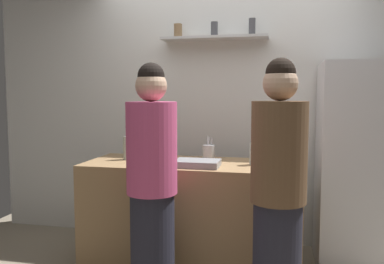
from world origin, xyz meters
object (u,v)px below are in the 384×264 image
at_px(baking_pan, 197,163).
at_px(wine_bottle_pale_glass, 128,147).
at_px(person_pink_top, 152,188).
at_px(water_bottle_plastic, 254,153).
at_px(refrigerator, 356,166).
at_px(person_brown_jacket, 278,196).
at_px(wine_bottle_green_glass, 287,148).
at_px(utensil_holder, 209,152).
at_px(wine_bottle_amber_glass, 132,143).

xyz_separation_m(baking_pan, wine_bottle_pale_glass, (-0.65, 0.21, 0.09)).
height_order(baking_pan, person_pink_top, person_pink_top).
bearing_deg(water_bottle_plastic, baking_pan, -157.50).
height_order(refrigerator, wine_bottle_pale_glass, refrigerator).
height_order(wine_bottle_pale_glass, person_brown_jacket, person_brown_jacket).
bearing_deg(wine_bottle_green_glass, utensil_holder, -172.96).
bearing_deg(person_pink_top, wine_bottle_green_glass, 145.10).
height_order(utensil_holder, person_brown_jacket, person_brown_jacket).
distance_m(wine_bottle_amber_glass, wine_bottle_pale_glass, 0.21).
relative_size(wine_bottle_green_glass, wine_bottle_amber_glass, 1.00).
xyz_separation_m(baking_pan, wine_bottle_green_glass, (0.68, 0.39, 0.09)).
height_order(utensil_holder, person_pink_top, person_pink_top).
bearing_deg(person_brown_jacket, wine_bottle_green_glass, -16.50).
distance_m(wine_bottle_pale_glass, person_pink_top, 0.81).
height_order(refrigerator, wine_bottle_green_glass, refrigerator).
xyz_separation_m(baking_pan, utensil_holder, (0.03, 0.32, 0.04)).
xyz_separation_m(refrigerator, baking_pan, (-1.24, -0.52, 0.06)).
bearing_deg(wine_bottle_green_glass, refrigerator, 12.55).
bearing_deg(utensil_holder, wine_bottle_pale_glass, -171.02).
bearing_deg(refrigerator, utensil_holder, -170.38).
relative_size(water_bottle_plastic, person_pink_top, 0.13).
xyz_separation_m(refrigerator, person_pink_top, (-1.46, -0.97, -0.04)).
height_order(utensil_holder, water_bottle_plastic, water_bottle_plastic).
height_order(wine_bottle_pale_glass, water_bottle_plastic, wine_bottle_pale_glass).
bearing_deg(wine_bottle_amber_glass, baking_pan, -30.96).
xyz_separation_m(utensil_holder, person_pink_top, (-0.25, -0.77, -0.14)).
bearing_deg(person_pink_top, refrigerator, 135.42).
height_order(water_bottle_plastic, person_brown_jacket, person_brown_jacket).
bearing_deg(wine_bottle_amber_glass, wine_bottle_pale_glass, -77.71).
xyz_separation_m(person_pink_top, person_brown_jacket, (0.83, -0.07, 0.01)).
distance_m(baking_pan, wine_bottle_green_glass, 0.79).
bearing_deg(person_brown_jacket, wine_bottle_amber_glass, 42.04).
height_order(refrigerator, person_pink_top, refrigerator).
xyz_separation_m(wine_bottle_amber_glass, person_brown_jacket, (1.30, -0.93, -0.18)).
xyz_separation_m(wine_bottle_green_glass, wine_bottle_amber_glass, (-1.37, 0.02, -0.00)).
relative_size(refrigerator, person_pink_top, 1.03).
distance_m(utensil_holder, wine_bottle_pale_glass, 0.69).
distance_m(refrigerator, wine_bottle_green_glass, 0.59).
height_order(refrigerator, person_brown_jacket, refrigerator).
height_order(baking_pan, wine_bottle_pale_glass, wine_bottle_pale_glass).
xyz_separation_m(wine_bottle_green_glass, water_bottle_plastic, (-0.26, -0.22, -0.02)).
xyz_separation_m(wine_bottle_amber_glass, water_bottle_plastic, (1.11, -0.24, -0.02)).
relative_size(refrigerator, water_bottle_plastic, 8.02).
xyz_separation_m(water_bottle_plastic, person_brown_jacket, (0.19, -0.69, -0.16)).
relative_size(wine_bottle_amber_glass, person_brown_jacket, 0.18).
bearing_deg(utensil_holder, refrigerator, 9.62).
relative_size(wine_bottle_green_glass, person_pink_top, 0.19).
bearing_deg(wine_bottle_green_glass, person_brown_jacket, -94.14).
distance_m(wine_bottle_green_glass, wine_bottle_amber_glass, 1.37).
relative_size(refrigerator, wine_bottle_amber_glass, 5.56).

